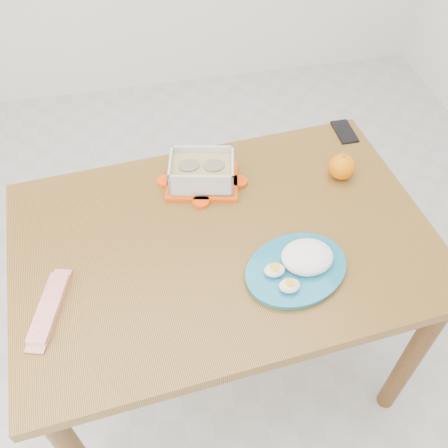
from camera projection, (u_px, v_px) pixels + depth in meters
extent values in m
plane|color=#B7B7B2|center=(193.00, 321.00, 2.08)|extent=(3.50, 3.50, 0.00)
cube|color=olive|center=(224.00, 242.00, 1.42)|extent=(1.23, 0.88, 0.04)
cylinder|color=brown|center=(412.00, 357.00, 1.59)|extent=(0.06, 0.06, 0.71)
cylinder|color=brown|center=(59.00, 271.00, 1.81)|extent=(0.06, 0.06, 0.71)
cylinder|color=brown|center=(326.00, 210.00, 2.01)|extent=(0.06, 0.06, 0.71)
cube|color=#F64807|center=(202.00, 182.00, 1.54)|extent=(0.25, 0.21, 0.01)
cube|color=silver|center=(202.00, 171.00, 1.51)|extent=(0.22, 0.18, 0.08)
cube|color=tan|center=(202.00, 172.00, 1.51)|extent=(0.20, 0.16, 0.05)
cylinder|color=#826F55|center=(189.00, 168.00, 1.50)|extent=(0.08, 0.08, 0.02)
cylinder|color=#826F55|center=(214.00, 168.00, 1.50)|extent=(0.08, 0.08, 0.02)
sphere|color=orange|center=(342.00, 167.00, 1.53)|extent=(0.08, 0.08, 0.08)
cylinder|color=#19708D|center=(296.00, 270.00, 1.32)|extent=(0.36, 0.36, 0.02)
ellipsoid|color=white|center=(308.00, 254.00, 1.31)|extent=(0.17, 0.16, 0.06)
ellipsoid|color=white|center=(275.00, 270.00, 1.29)|extent=(0.07, 0.06, 0.03)
ellipsoid|color=white|center=(290.00, 286.00, 1.26)|extent=(0.07, 0.06, 0.03)
cube|color=red|center=(49.00, 308.00, 1.24)|extent=(0.10, 0.20, 0.02)
cube|color=black|center=(344.00, 132.00, 1.70)|extent=(0.06, 0.12, 0.01)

